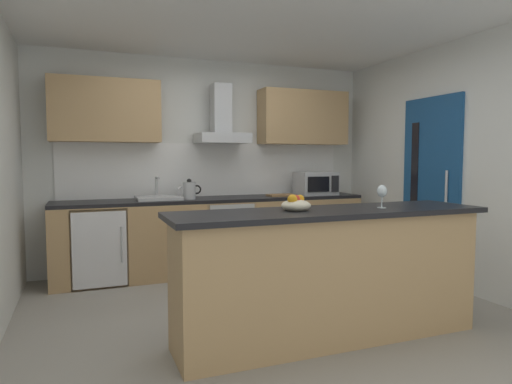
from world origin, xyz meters
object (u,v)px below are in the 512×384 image
(oven, at_px, (225,234))
(microwave, at_px, (316,183))
(refrigerator, at_px, (99,245))
(range_hood, at_px, (222,125))
(kettle, at_px, (189,190))
(wine_glass, at_px, (382,192))
(fruit_bowl, at_px, (296,205))
(chopping_board, at_px, (281,195))
(sink, at_px, (158,197))

(oven, height_order, microwave, microwave)
(refrigerator, height_order, microwave, microwave)
(refrigerator, xyz_separation_m, range_hood, (1.46, 0.13, 1.36))
(kettle, distance_m, wine_glass, 2.49)
(fruit_bowl, xyz_separation_m, chopping_board, (0.89, 2.20, -0.13))
(microwave, bearing_deg, chopping_board, 179.51)
(range_hood, bearing_deg, sink, -171.55)
(oven, distance_m, range_hood, 1.33)
(oven, distance_m, microwave, 1.36)
(fruit_bowl, bearing_deg, wine_glass, -7.89)
(refrigerator, xyz_separation_m, kettle, (1.01, -0.03, 0.58))
(refrigerator, bearing_deg, fruit_bowl, -59.45)
(oven, distance_m, chopping_board, 0.86)
(range_hood, bearing_deg, microwave, -7.32)
(fruit_bowl, bearing_deg, oven, 86.14)
(kettle, relative_size, chopping_board, 0.85)
(microwave, height_order, range_hood, range_hood)
(refrigerator, height_order, sink, sink)
(sink, xyz_separation_m, range_hood, (0.80, 0.12, 0.86))
(refrigerator, height_order, chopping_board, chopping_board)
(wine_glass, bearing_deg, oven, 103.18)
(wine_glass, relative_size, chopping_board, 0.52)
(chopping_board, bearing_deg, sink, 178.70)
(range_hood, xyz_separation_m, chopping_board, (0.74, -0.15, -0.88))
(microwave, xyz_separation_m, chopping_board, (-0.49, 0.00, -0.14))
(wine_glass, bearing_deg, microwave, 73.38)
(oven, bearing_deg, refrigerator, -179.89)
(microwave, bearing_deg, fruit_bowl, -122.09)
(oven, relative_size, wine_glass, 4.50)
(range_hood, relative_size, wine_glass, 4.05)
(sink, distance_m, chopping_board, 1.53)
(refrigerator, relative_size, range_hood, 1.18)
(oven, bearing_deg, wine_glass, -76.82)
(oven, xyz_separation_m, refrigerator, (-1.46, -0.00, -0.03))
(refrigerator, bearing_deg, sink, 1.19)
(wine_glass, bearing_deg, sink, 119.92)
(kettle, height_order, wine_glass, wine_glass)
(sink, bearing_deg, kettle, -7.25)
(microwave, relative_size, sink, 1.00)
(sink, distance_m, wine_glass, 2.69)
(sink, height_order, wine_glass, wine_glass)
(kettle, relative_size, fruit_bowl, 1.31)
(refrigerator, relative_size, fruit_bowl, 3.86)
(sink, height_order, kettle, sink)
(refrigerator, height_order, range_hood, range_hood)
(oven, relative_size, range_hood, 1.11)
(kettle, bearing_deg, refrigerator, 178.25)
(sink, bearing_deg, range_hood, 8.45)
(sink, bearing_deg, refrigerator, -178.81)
(kettle, distance_m, range_hood, 0.92)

